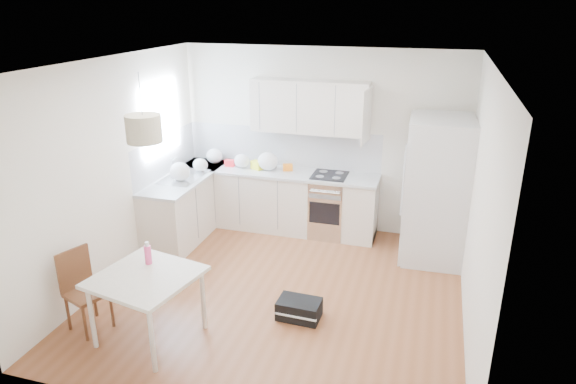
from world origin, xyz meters
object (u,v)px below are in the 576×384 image
object	(u,v)px
refrigerator	(437,190)
gym_bag	(299,309)
dining_table	(146,282)
dining_chair	(87,292)

from	to	relation	value
refrigerator	gym_bag	distance (m)	2.52
dining_table	refrigerator	bearing A→B (deg)	56.32
refrigerator	dining_chair	size ratio (longest dim) A/B	2.18
refrigerator	dining_table	xyz separation A→B (m)	(-2.73, -2.72, -0.31)
refrigerator	gym_bag	xyz separation A→B (m)	(-1.35, -1.94, -0.85)
dining_table	gym_bag	world-z (taller)	dining_table
dining_chair	dining_table	bearing A→B (deg)	24.01
dining_table	dining_chair	xyz separation A→B (m)	(-0.70, -0.04, -0.21)
refrigerator	dining_table	size ratio (longest dim) A/B	1.75
dining_chair	refrigerator	bearing A→B (deg)	59.74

